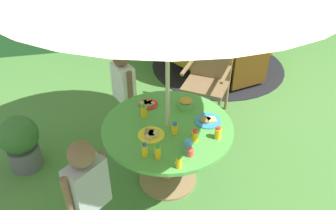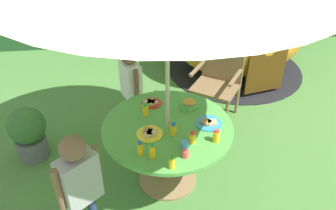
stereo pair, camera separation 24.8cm
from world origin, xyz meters
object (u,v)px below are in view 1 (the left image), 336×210
Objects in this scene: juice_bottle_center_back at (179,162)px; cup_far at (188,144)px; dome_tent at (221,28)px; juice_bottle_front_edge at (195,136)px; potted_plant at (21,141)px; garden_table at (168,139)px; cup_near at (190,152)px; juice_bottle_center_front at (158,152)px; juice_bottle_back_edge at (218,133)px; juice_bottle_far_left at (144,111)px; juice_bottle_mid_left at (175,129)px; plate_far_right at (208,120)px; child_in_grey_shirt at (87,186)px; child_in_white_shirt at (123,83)px; juice_bottle_mid_right at (145,150)px; plate_near_left at (148,104)px; wooden_chair at (208,74)px; plate_near_right at (151,134)px; snack_bowl at (186,103)px.

juice_bottle_center_back is 1.56× the size of cup_far.
dome_tent is 2.74m from juice_bottle_front_edge.
cup_far is at bearing -28.45° from potted_plant.
cup_near reaches higher than garden_table.
juice_bottle_back_edge is at bearing 13.95° from juice_bottle_center_front.
juice_bottle_mid_left is at bearing -53.11° from juice_bottle_far_left.
juice_bottle_center_front reaches higher than juice_bottle_back_edge.
dome_tent is 2.45m from plate_far_right.
child_in_grey_shirt is 15.01× the size of cup_far.
child_in_white_shirt is 8.85× the size of juice_bottle_mid_right.
juice_bottle_back_edge is (0.51, -0.63, 0.04)m from plate_near_left.
wooden_chair is at bearing 83.83° from child_in_white_shirt.
potted_plant is 2.01m from juice_bottle_back_edge.
potted_plant is at bearing 163.78° from plate_far_right.
cup_near is (0.42, -1.24, 0.02)m from child_in_white_shirt.
plate_near_right is 0.45m from juice_bottle_center_back.
snack_bowl reaches higher than cup_far.
potted_plant is 1.21m from child_in_white_shirt.
juice_bottle_front_edge reaches higher than cup_far.
cup_near is (0.36, -0.07, -0.03)m from juice_bottle_mid_right.
dome_tent is 3.50m from child_in_grey_shirt.
child_in_grey_shirt reaches higher than cup_near.
wooden_chair reaches higher than potted_plant.
garden_table is 1.08× the size of child_in_white_shirt.
potted_plant is at bearing 171.63° from snack_bowl.
juice_bottle_mid_left is at bearing 109.14° from cup_far.
juice_bottle_back_edge reaches higher than potted_plant.
snack_bowl is 0.63× the size of plate_near_right.
juice_bottle_far_left is at bearing 115.48° from cup_near.
plate_near_right is at bearing 176.11° from juice_bottle_mid_left.
juice_bottle_front_edge is (0.35, -0.14, 0.04)m from plate_near_right.
juice_bottle_mid_left is at bearing 158.88° from juice_bottle_back_edge.
juice_bottle_mid_right reaches higher than garden_table.
plate_near_right is 0.58m from juice_bottle_back_edge.
plate_near_left is (-1.43, -1.88, 0.06)m from dome_tent.
juice_bottle_mid_left is at bearing -7.47° from child_in_grey_shirt.
potted_plant is at bearing 148.59° from cup_near.
plate_far_right is 1.82× the size of juice_bottle_far_left.
child_in_white_shirt is 9.56× the size of juice_bottle_back_edge.
plate_far_right is 0.72m from juice_bottle_mid_right.
juice_bottle_far_left reaches higher than cup_far.
child_in_white_shirt is 5.77× the size of plate_near_left.
potted_plant is at bearing 160.35° from garden_table.
juice_bottle_mid_right reaches higher than cup_far.
wooden_chair is at bearing 65.81° from cup_far.
child_in_grey_shirt is 7.54× the size of snack_bowl.
cup_far is at bearing -37.77° from plate_near_right.
child_in_grey_shirt is 8.47× the size of juice_bottle_far_left.
garden_table is 0.96m from child_in_grey_shirt.
plate_far_right is (-0.37, -1.12, 0.17)m from wooden_chair.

